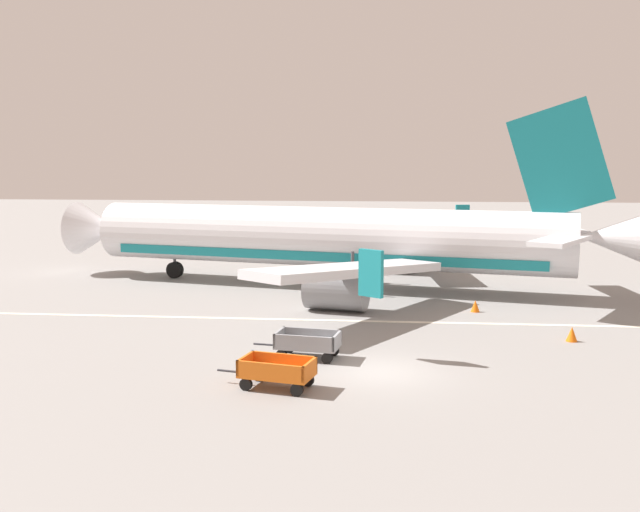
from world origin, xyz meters
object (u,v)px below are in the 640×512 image
Objects in this scene: airplane at (339,239)px; traffic_cone_mid_apron at (572,334)px; baggage_cart_second_in_row at (307,343)px; traffic_cone_near_plane at (475,306)px; baggage_cart_nearest at (277,372)px.

traffic_cone_mid_apron is (11.09, -12.39, -2.73)m from airplane.
baggage_cart_second_in_row reaches higher than traffic_cone_near_plane.
traffic_cone_near_plane is at bearing 120.82° from traffic_cone_mid_apron.
traffic_cone_near_plane is at bearing 58.06° from baggage_cart_nearest.
traffic_cone_mid_apron is (11.90, 7.65, -0.28)m from baggage_cart_nearest.
airplane is 59.85× the size of traffic_cone_near_plane.
baggage_cart_second_in_row is at bearing 80.75° from baggage_cart_nearest.
baggage_cart_nearest is at bearing -121.94° from traffic_cone_near_plane.
airplane reaches higher than traffic_cone_near_plane.
traffic_cone_mid_apron is at bearing -59.18° from traffic_cone_near_plane.
baggage_cart_nearest is 14.15m from traffic_cone_mid_apron.
traffic_cone_near_plane is (7.78, 9.58, -0.29)m from baggage_cart_second_in_row.
airplane is 16.85m from traffic_cone_mid_apron.
baggage_cart_nearest reaches higher than traffic_cone_near_plane.
airplane reaches higher than baggage_cart_nearest.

